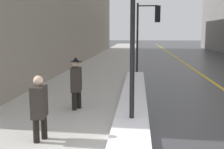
% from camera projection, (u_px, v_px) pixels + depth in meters
% --- Properties ---
extents(sidewalk_slab, '(4.00, 80.00, 0.01)m').
position_uv_depth(sidewalk_slab, '(104.00, 66.00, 19.98)').
color(sidewalk_slab, '#B2AFA8').
rests_on(sidewalk_slab, ground).
extents(road_centre_stripe, '(0.16, 80.00, 0.00)m').
position_uv_depth(road_centre_stripe, '(190.00, 67.00, 19.42)').
color(road_centre_stripe, gold).
rests_on(road_centre_stripe, ground).
extents(snow_bank_curb, '(0.88, 11.48, 0.19)m').
position_uv_depth(snow_bank_curb, '(133.00, 97.00, 9.93)').
color(snow_bank_curb, white).
rests_on(snow_bank_curb, ground).
extents(lamp_post, '(0.28, 0.28, 4.59)m').
position_uv_depth(lamp_post, '(133.00, 16.00, 6.84)').
color(lamp_post, black).
rests_on(lamp_post, ground).
extents(traffic_light_near, '(1.31, 0.32, 3.97)m').
position_uv_depth(traffic_light_near, '(150.00, 23.00, 15.62)').
color(traffic_light_near, black).
rests_on(traffic_light_near, ground).
extents(pedestrian_nearside, '(0.32, 0.50, 1.46)m').
position_uv_depth(pedestrian_nearside, '(39.00, 105.00, 6.05)').
color(pedestrian_nearside, black).
rests_on(pedestrian_nearside, ground).
extents(pedestrian_trailing, '(0.35, 0.53, 1.63)m').
position_uv_depth(pedestrian_trailing, '(76.00, 81.00, 8.56)').
color(pedestrian_trailing, black).
rests_on(pedestrian_trailing, ground).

